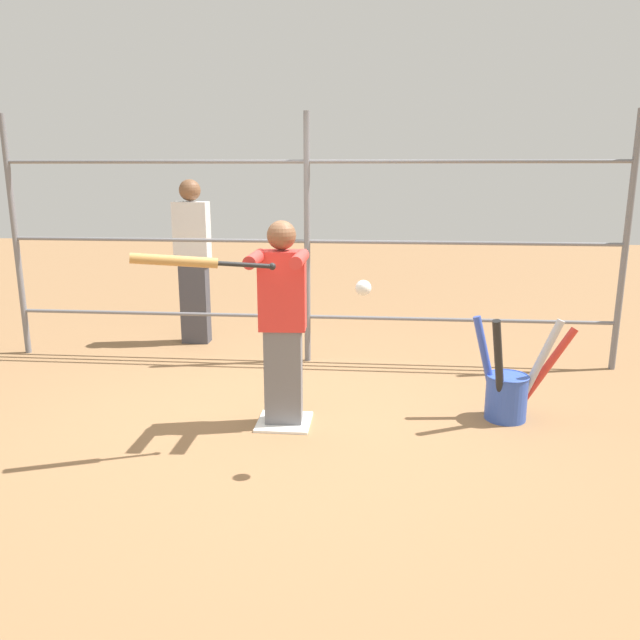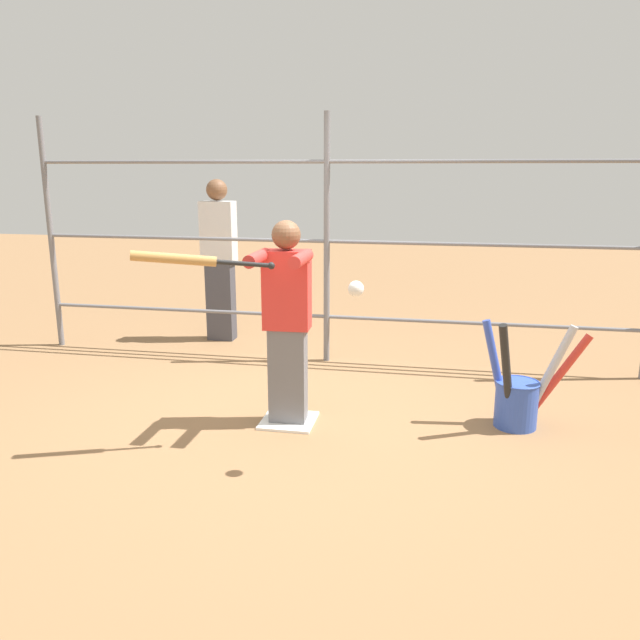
{
  "view_description": "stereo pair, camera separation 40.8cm",
  "coord_description": "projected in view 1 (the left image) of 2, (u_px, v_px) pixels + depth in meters",
  "views": [
    {
      "loc": [
        -0.68,
        4.36,
        1.88
      ],
      "look_at": [
        -0.3,
        0.28,
        0.88
      ],
      "focal_mm": 35.0,
      "sensor_mm": 36.0,
      "label": 1
    },
    {
      "loc": [
        -1.08,
        4.31,
        1.88
      ],
      "look_at": [
        -0.3,
        0.28,
        0.88
      ],
      "focal_mm": 35.0,
      "sensor_mm": 36.0,
      "label": 2
    }
  ],
  "objects": [
    {
      "name": "batter",
      "position": [
        282.0,
        318.0,
        4.52
      ],
      "size": [
        0.39,
        0.52,
        1.53
      ],
      "color": "slate",
      "rests_on": "ground"
    },
    {
      "name": "baseball_bat_swinging",
      "position": [
        187.0,
        261.0,
        3.87
      ],
      "size": [
        0.86,
        0.38,
        0.15
      ],
      "color": "black"
    },
    {
      "name": "fence_backstop",
      "position": [
        307.0,
        241.0,
        5.99
      ],
      "size": [
        5.96,
        0.06,
        2.4
      ],
      "color": "slate",
      "rests_on": "ground"
    },
    {
      "name": "bat_bucket",
      "position": [
        509.0,
        390.0,
        4.75
      ],
      "size": [
        0.8,
        0.44,
        0.84
      ],
      "color": "#3351B2",
      "rests_on": "ground"
    },
    {
      "name": "ground_plane",
      "position": [
        284.0,
        423.0,
        4.73
      ],
      "size": [
        24.0,
        24.0,
        0.0
      ],
      "primitive_type": "plane",
      "color": "olive"
    },
    {
      "name": "softball_in_flight",
      "position": [
        363.0,
        288.0,
        3.72
      ],
      "size": [
        0.1,
        0.1,
        0.1
      ],
      "color": "white"
    },
    {
      "name": "home_plate",
      "position": [
        284.0,
        422.0,
        4.73
      ],
      "size": [
        0.4,
        0.4,
        0.02
      ],
      "color": "white",
      "rests_on": "ground"
    },
    {
      "name": "bystander_behind_fence",
      "position": [
        193.0,
        260.0,
        6.72
      ],
      "size": [
        0.37,
        0.23,
        1.77
      ],
      "color": "#3F3F47",
      "rests_on": "ground"
    }
  ]
}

